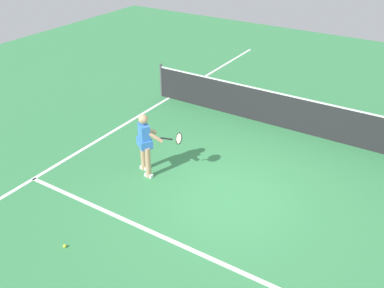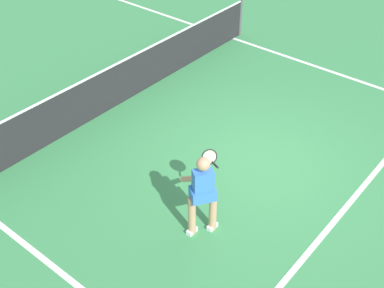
% 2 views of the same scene
% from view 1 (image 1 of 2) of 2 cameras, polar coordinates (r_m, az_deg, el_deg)
% --- Properties ---
extents(ground_plane, '(28.49, 28.49, 0.00)m').
position_cam_1_polar(ground_plane, '(9.57, 5.06, -7.04)').
color(ground_plane, '#38844C').
extents(service_line_marking, '(8.50, 0.10, 0.01)m').
position_cam_1_polar(service_line_marking, '(8.33, -1.05, -13.52)').
color(service_line_marking, white).
rests_on(service_line_marking, ground).
extents(sideline_left_marking, '(0.10, 19.92, 0.01)m').
position_cam_1_polar(sideline_left_marking, '(11.75, -13.57, -0.19)').
color(sideline_left_marking, white).
rests_on(sideline_left_marking, ground).
extents(court_net, '(9.18, 0.08, 1.12)m').
position_cam_1_polar(court_net, '(12.30, 13.37, 4.01)').
color(court_net, '#4C4C51').
rests_on(court_net, ground).
extents(tennis_player, '(1.09, 0.76, 1.55)m').
position_cam_1_polar(tennis_player, '(9.94, -6.16, 0.26)').
color(tennis_player, tan).
rests_on(tennis_player, ground).
extents(tennis_ball_near, '(0.07, 0.07, 0.07)m').
position_cam_1_polar(tennis_ball_near, '(8.64, -16.62, -12.92)').
color(tennis_ball_near, '#D1E533').
rests_on(tennis_ball_near, ground).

